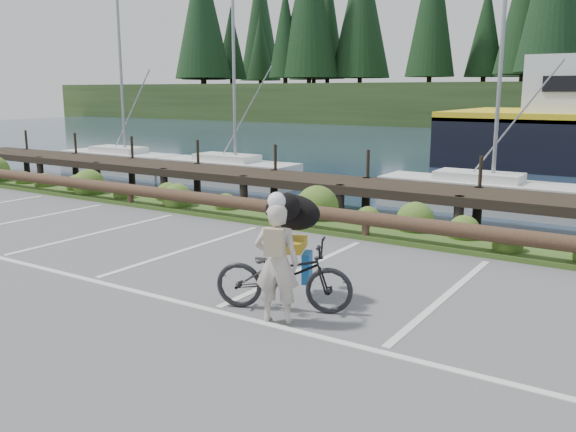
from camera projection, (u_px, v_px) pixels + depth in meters
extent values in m
plane|color=#555557|center=(229.00, 302.00, 8.98)|extent=(72.00, 72.00, 0.00)
cube|color=#3D5B21|center=(379.00, 231.00, 13.34)|extent=(34.00, 1.60, 0.10)
imported|color=black|center=(284.00, 275.00, 8.58)|extent=(2.08, 1.36, 1.03)
imported|color=#C1B3A3|center=(277.00, 263.00, 8.08)|extent=(0.70, 0.59, 1.64)
ellipsoid|color=black|center=(292.00, 212.00, 9.03)|extent=(0.76, 1.03, 0.53)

